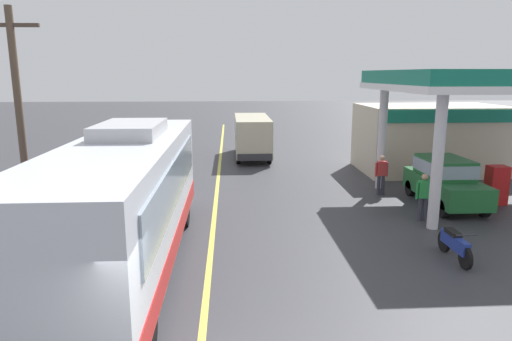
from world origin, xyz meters
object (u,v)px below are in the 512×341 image
at_px(car_at_pump, 445,179).
at_px(motorcycle_parked_forecourt, 455,244).
at_px(pedestrian_by_shop, 424,195).
at_px(coach_bus_main, 126,204).
at_px(pedestrian_near_pump, 381,173).
at_px(minibus_opposing_lane, 252,133).

height_order(car_at_pump, motorcycle_parked_forecourt, car_at_pump).
xyz_separation_m(car_at_pump, pedestrian_by_shop, (-1.64, -1.90, -0.08)).
distance_m(coach_bus_main, pedestrian_by_shop, 9.85).
relative_size(motorcycle_parked_forecourt, pedestrian_near_pump, 1.08).
bearing_deg(motorcycle_parked_forecourt, pedestrian_near_pump, 88.07).
bearing_deg(pedestrian_by_shop, car_at_pump, 49.17).
bearing_deg(car_at_pump, motorcycle_parked_forecourt, -112.46).
distance_m(motorcycle_parked_forecourt, pedestrian_by_shop, 3.41).
bearing_deg(motorcycle_parked_forecourt, car_at_pump, 67.54).
distance_m(car_at_pump, pedestrian_near_pump, 2.53).
height_order(car_at_pump, minibus_opposing_lane, minibus_opposing_lane).
height_order(car_at_pump, pedestrian_by_shop, car_at_pump).
bearing_deg(coach_bus_main, car_at_pump, 25.90).
bearing_deg(pedestrian_near_pump, coach_bus_main, -142.29).
xyz_separation_m(car_at_pump, motorcycle_parked_forecourt, (-2.17, -5.24, -0.57)).
bearing_deg(pedestrian_near_pump, pedestrian_by_shop, -85.29).
xyz_separation_m(car_at_pump, pedestrian_near_pump, (-1.93, 1.63, -0.08)).
xyz_separation_m(motorcycle_parked_forecourt, pedestrian_by_shop, (0.52, 3.34, 0.49)).
bearing_deg(pedestrian_by_shop, minibus_opposing_lane, 112.45).
distance_m(minibus_opposing_lane, motorcycle_parked_forecourt, 16.69).
xyz_separation_m(coach_bus_main, car_at_pump, (10.87, 5.28, -0.71)).
height_order(motorcycle_parked_forecourt, pedestrian_by_shop, pedestrian_by_shop).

